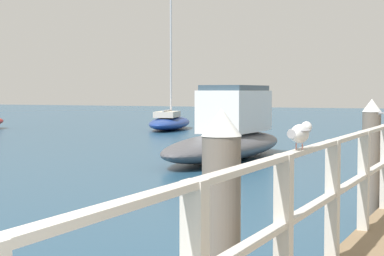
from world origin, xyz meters
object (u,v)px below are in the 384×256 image
(dock_piling_near, at_px, (221,241))
(boat_0, at_px, (229,134))
(boat_4, at_px, (170,122))
(dock_piling_far, at_px, (371,161))
(seagull_foreground, at_px, (300,133))

(dock_piling_near, xyz_separation_m, boat_0, (-5.71, 14.66, -0.24))
(boat_4, bearing_deg, boat_0, -72.16)
(dock_piling_far, relative_size, boat_0, 0.26)
(dock_piling_far, relative_size, boat_4, 0.27)
(seagull_foreground, bearing_deg, dock_piling_near, -116.39)
(seagull_foreground, height_order, boat_0, boat_0)
(boat_0, bearing_deg, boat_4, 123.14)
(dock_piling_far, bearing_deg, dock_piling_near, -90.00)
(dock_piling_far, bearing_deg, seagull_foreground, -85.99)
(dock_piling_near, xyz_separation_m, dock_piling_far, (0.00, 6.13, 0.00))
(dock_piling_near, relative_size, boat_0, 0.26)
(dock_piling_far, relative_size, seagull_foreground, 4.07)
(seagull_foreground, relative_size, boat_4, 0.07)
(dock_piling_far, height_order, seagull_foreground, dock_piling_far)
(dock_piling_near, height_order, boat_0, boat_0)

